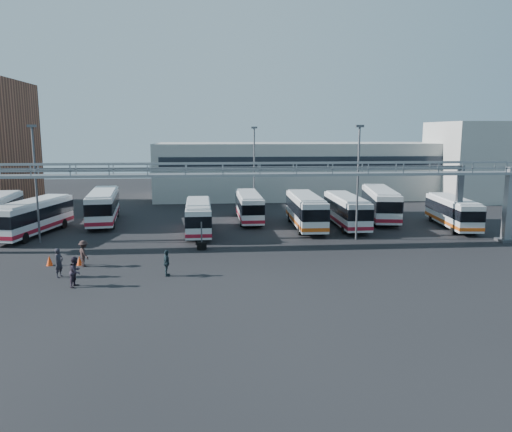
{
  "coord_description": "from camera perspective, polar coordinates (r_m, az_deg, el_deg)",
  "views": [
    {
      "loc": [
        -0.78,
        -36.16,
        9.58
      ],
      "look_at": [
        2.84,
        6.0,
        2.45
      ],
      "focal_mm": 35.0,
      "sensor_mm": 36.0,
      "label": 1
    }
  ],
  "objects": [
    {
      "name": "light_pole_left",
      "position": [
        46.87,
        -23.9,
        4.03
      ],
      "size": [
        0.7,
        0.35,
        10.21
      ],
      "color": "#4C4F54",
      "rests_on": "ground"
    },
    {
      "name": "tire_stack",
      "position": [
        41.45,
        -6.22,
        -3.3
      ],
      "size": [
        0.81,
        0.81,
        2.32
      ],
      "color": "black",
      "rests_on": "ground"
    },
    {
      "name": "ground",
      "position": [
        37.42,
        -3.56,
        -5.29
      ],
      "size": [
        140.0,
        140.0,
        0.0
      ],
      "primitive_type": "plane",
      "color": "black",
      "rests_on": "ground"
    },
    {
      "name": "bus_4",
      "position": [
        47.82,
        -6.6,
        -0.01
      ],
      "size": [
        2.59,
        10.07,
        3.04
      ],
      "rotation": [
        0.0,
        0.0,
        0.03
      ],
      "color": "silver",
      "rests_on": "ground"
    },
    {
      "name": "bus_5",
      "position": [
        54.14,
        -0.81,
        1.19
      ],
      "size": [
        2.5,
        10.14,
        3.07
      ],
      "rotation": [
        0.0,
        0.0,
        0.02
      ],
      "color": "silver",
      "rests_on": "ground"
    },
    {
      "name": "pedestrian_b",
      "position": [
        33.38,
        -19.94,
        -5.99
      ],
      "size": [
        0.91,
        1.07,
        1.92
      ],
      "primitive_type": "imported",
      "rotation": [
        0.0,
        0.0,
        1.35
      ],
      "color": "#28202D",
      "rests_on": "ground"
    },
    {
      "name": "pedestrian_c",
      "position": [
        38.04,
        -19.08,
        -4.07
      ],
      "size": [
        1.29,
        1.42,
        1.91
      ],
      "primitive_type": "imported",
      "rotation": [
        0.0,
        0.0,
        2.18
      ],
      "color": "#2D1F1E",
      "rests_on": "ground"
    },
    {
      "name": "bus_9",
      "position": [
        54.09,
        21.55,
        0.51
      ],
      "size": [
        3.4,
        10.29,
        3.07
      ],
      "rotation": [
        0.0,
        0.0,
        -0.11
      ],
      "color": "silver",
      "rests_on": "ground"
    },
    {
      "name": "bus_6",
      "position": [
        50.48,
        5.7,
        0.72
      ],
      "size": [
        2.73,
        11.09,
        3.36
      ],
      "rotation": [
        0.0,
        0.0,
        -0.02
      ],
      "color": "silver",
      "rests_on": "ground"
    },
    {
      "name": "cone_right",
      "position": [
        39.33,
        -22.54,
        -4.72
      ],
      "size": [
        0.57,
        0.57,
        0.75
      ],
      "primitive_type": "cone",
      "rotation": [
        0.0,
        0.0,
        -0.26
      ],
      "color": "#E43B0C",
      "rests_on": "ground"
    },
    {
      "name": "gantry",
      "position": [
        42.24,
        -3.83,
        4.01
      ],
      "size": [
        51.4,
        5.15,
        7.1
      ],
      "color": "gray",
      "rests_on": "ground"
    },
    {
      "name": "warehouse",
      "position": [
        75.46,
        4.88,
        5.29
      ],
      "size": [
        42.0,
        14.0,
        8.0
      ],
      "primitive_type": "cube",
      "color": "#9E9E99",
      "rests_on": "ground"
    },
    {
      "name": "light_pole_back",
      "position": [
        58.49,
        -0.21,
        5.79
      ],
      "size": [
        0.7,
        0.35,
        10.21
      ],
      "color": "#4C4F54",
      "rests_on": "ground"
    },
    {
      "name": "pedestrian_a",
      "position": [
        35.85,
        -21.6,
        -5.0
      ],
      "size": [
        0.67,
        0.83,
        1.97
      ],
      "primitive_type": "imported",
      "rotation": [
        0.0,
        0.0,
        1.25
      ],
      "color": "#222129",
      "rests_on": "ground"
    },
    {
      "name": "bus_1",
      "position": [
        51.08,
        -24.12,
        -0.0
      ],
      "size": [
        4.62,
        11.2,
        3.32
      ],
      "rotation": [
        0.0,
        0.0,
        -0.2
      ],
      "color": "silver",
      "rests_on": "ground"
    },
    {
      "name": "bus_8",
      "position": [
        56.47,
        14.01,
        1.49
      ],
      "size": [
        4.53,
        11.74,
        3.48
      ],
      "rotation": [
        0.0,
        0.0,
        -0.17
      ],
      "color": "silver",
      "rests_on": "ground"
    },
    {
      "name": "bus_2",
      "position": [
        55.36,
        -17.06,
        1.18
      ],
      "size": [
        4.04,
        11.63,
        3.46
      ],
      "rotation": [
        0.0,
        0.0,
        0.13
      ],
      "color": "silver",
      "rests_on": "ground"
    },
    {
      "name": "light_pole_mid",
      "position": [
        45.18,
        11.58,
        4.48
      ],
      "size": [
        0.7,
        0.35,
        10.21
      ],
      "color": "#4C4F54",
      "rests_on": "ground"
    },
    {
      "name": "building_right",
      "position": [
        78.53,
        24.83,
        5.71
      ],
      "size": [
        14.0,
        12.0,
        11.0
      ],
      "primitive_type": "cube",
      "color": "#B2B2AD",
      "rests_on": "ground"
    },
    {
      "name": "cone_left",
      "position": [
        38.68,
        -19.52,
        -4.82
      ],
      "size": [
        0.43,
        0.43,
        0.68
      ],
      "primitive_type": "cone",
      "rotation": [
        0.0,
        0.0,
        0.0
      ],
      "color": "#E43B0C",
      "rests_on": "ground"
    },
    {
      "name": "bus_7",
      "position": [
        51.61,
        10.3,
        0.71
      ],
      "size": [
        2.54,
        10.58,
        3.21
      ],
      "rotation": [
        0.0,
        0.0,
        -0.01
      ],
      "color": "silver",
      "rests_on": "ground"
    },
    {
      "name": "pedestrian_d",
      "position": [
        34.14,
        -10.18,
        -5.31
      ],
      "size": [
        0.58,
        1.11,
        1.8
      ],
      "primitive_type": "imported",
      "rotation": [
        0.0,
        0.0,
        1.71
      ],
      "color": "#1C2C32",
      "rests_on": "ground"
    }
  ]
}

